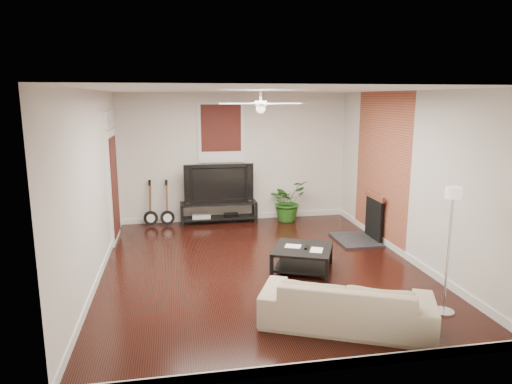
# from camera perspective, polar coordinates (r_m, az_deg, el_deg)

# --- Properties ---
(room) EXTENTS (5.01, 6.01, 2.81)m
(room) POSITION_cam_1_polar(r_m,az_deg,el_deg) (7.18, 0.57, 1.33)
(room) COLOR black
(room) RESTS_ON ground
(brick_accent) EXTENTS (0.02, 2.20, 2.80)m
(brick_accent) POSITION_cam_1_polar(r_m,az_deg,el_deg) (8.90, 15.28, 2.91)
(brick_accent) COLOR #A85636
(brick_accent) RESTS_ON floor
(fireplace) EXTENTS (0.80, 1.10, 0.92)m
(fireplace) POSITION_cam_1_polar(r_m,az_deg,el_deg) (8.96, 13.29, -3.06)
(fireplace) COLOR black
(fireplace) RESTS_ON floor
(window_back) EXTENTS (1.00, 0.06, 1.30)m
(window_back) POSITION_cam_1_polar(r_m,az_deg,el_deg) (9.99, -4.36, 7.37)
(window_back) COLOR #3F1411
(window_back) RESTS_ON wall_back
(door_left) EXTENTS (0.08, 1.00, 2.50)m
(door_left) POSITION_cam_1_polar(r_m,az_deg,el_deg) (9.02, -17.35, 1.94)
(door_left) COLOR white
(door_left) RESTS_ON wall_left
(tv_stand) EXTENTS (1.66, 0.44, 0.46)m
(tv_stand) POSITION_cam_1_polar(r_m,az_deg,el_deg) (10.06, -4.64, -2.53)
(tv_stand) COLOR black
(tv_stand) RESTS_ON floor
(tv) EXTENTS (1.48, 0.19, 0.85)m
(tv) POSITION_cam_1_polar(r_m,az_deg,el_deg) (9.94, -4.72, 1.17)
(tv) COLOR black
(tv) RESTS_ON tv_stand
(coffee_table) EXTENTS (1.16, 1.16, 0.37)m
(coffee_table) POSITION_cam_1_polar(r_m,az_deg,el_deg) (7.36, 5.79, -8.29)
(coffee_table) COLOR black
(coffee_table) RESTS_ON floor
(sofa) EXTENTS (2.15, 1.54, 0.59)m
(sofa) POSITION_cam_1_polar(r_m,az_deg,el_deg) (5.70, 11.16, -13.38)
(sofa) COLOR tan
(sofa) RESTS_ON floor
(floor_lamp) EXTENTS (0.36, 0.36, 1.64)m
(floor_lamp) POSITION_cam_1_polar(r_m,az_deg,el_deg) (6.19, 22.81, -6.82)
(floor_lamp) COLOR white
(floor_lamp) RESTS_ON floor
(potted_plant) EXTENTS (1.07, 1.04, 0.91)m
(potted_plant) POSITION_cam_1_polar(r_m,az_deg,el_deg) (10.15, 3.93, -1.10)
(potted_plant) COLOR #235919
(potted_plant) RESTS_ON floor
(guitar_left) EXTENTS (0.33, 0.26, 0.99)m
(guitar_left) POSITION_cam_1_polar(r_m,az_deg,el_deg) (9.94, -13.03, -1.42)
(guitar_left) COLOR black
(guitar_left) RESTS_ON floor
(guitar_right) EXTENTS (0.32, 0.23, 0.99)m
(guitar_right) POSITION_cam_1_polar(r_m,az_deg,el_deg) (9.90, -11.01, -1.39)
(guitar_right) COLOR black
(guitar_right) RESTS_ON floor
(ceiling_fan) EXTENTS (1.24, 1.24, 0.32)m
(ceiling_fan) POSITION_cam_1_polar(r_m,az_deg,el_deg) (7.06, 0.59, 10.95)
(ceiling_fan) COLOR white
(ceiling_fan) RESTS_ON ceiling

